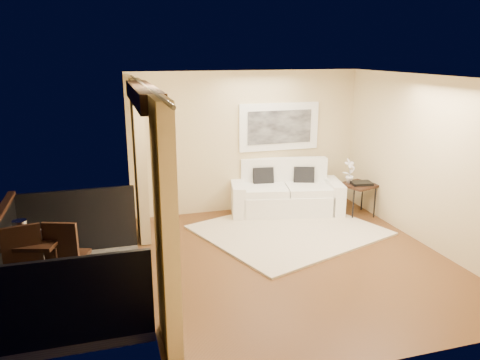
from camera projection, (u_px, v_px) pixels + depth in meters
name	position (u px, v px, depth m)	size (l,w,h in m)	color
floor	(295.00, 260.00, 7.07)	(5.00, 5.00, 0.00)	brown
room_shell	(143.00, 95.00, 5.82)	(5.00, 6.40, 5.00)	white
balcony	(62.00, 278.00, 6.12)	(1.81, 2.60, 1.17)	#605B56
curtains	(150.00, 186.00, 6.14)	(0.16, 4.80, 2.64)	tan
artwork	(279.00, 127.00, 9.09)	(1.62, 0.07, 0.92)	white
rug	(289.00, 230.00, 8.18)	(2.81, 2.45, 0.04)	beige
sofa	(285.00, 194.00, 9.10)	(2.25, 1.32, 1.01)	white
side_table	(359.00, 187.00, 8.86)	(0.72, 0.72, 0.62)	black
tray	(361.00, 183.00, 8.81)	(0.38, 0.28, 0.05)	black
orchid	(350.00, 171.00, 8.85)	(0.25, 0.17, 0.47)	white
bistro_table	(34.00, 244.00, 5.88)	(0.83, 0.83, 0.78)	black
balcony_chair_far	(65.00, 251.00, 5.96)	(0.56, 0.56, 1.01)	black
balcony_chair_near	(24.00, 263.00, 5.58)	(0.52, 0.53, 1.05)	black
ice_bucket	(20.00, 228.00, 5.92)	(0.18, 0.18, 0.20)	silver
candle	(37.00, 232.00, 5.96)	(0.06, 0.06, 0.07)	red
vase	(25.00, 239.00, 5.61)	(0.04, 0.04, 0.18)	white
glass_a	(42.00, 234.00, 5.82)	(0.06, 0.06, 0.12)	silver
glass_b	(47.00, 230.00, 5.95)	(0.06, 0.06, 0.12)	silver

